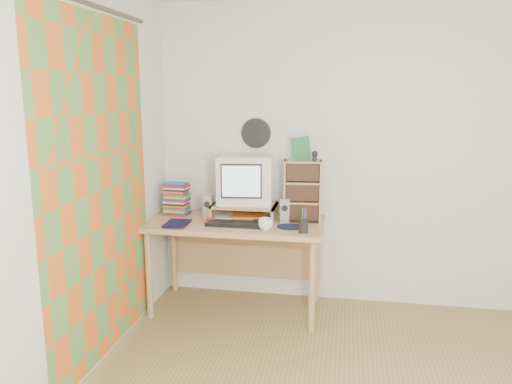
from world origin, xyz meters
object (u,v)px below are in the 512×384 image
at_px(desk, 238,235).
at_px(cd_rack, 302,191).
at_px(dvd_stack, 177,199).
at_px(diary, 166,222).
at_px(keyboard, 234,224).
at_px(mug, 266,224).
at_px(crt_monitor, 245,179).

distance_m(desk, cd_rack, 0.65).
bearing_deg(dvd_stack, diary, -82.59).
xyz_separation_m(keyboard, diary, (-0.53, -0.06, 0.01)).
xyz_separation_m(desk, keyboard, (0.02, -0.20, 0.15)).
relative_size(cd_rack, mug, 4.40).
relative_size(desk, mug, 12.53).
distance_m(crt_monitor, diary, 0.72).
bearing_deg(dvd_stack, keyboard, -21.86).
bearing_deg(keyboard, cd_rack, 24.52).
distance_m(keyboard, diary, 0.54).
height_order(desk, diary, diary).
bearing_deg(crt_monitor, diary, -156.42).
bearing_deg(cd_rack, desk, 179.72).
bearing_deg(dvd_stack, crt_monitor, 5.31).
xyz_separation_m(keyboard, dvd_stack, (-0.56, 0.26, 0.12)).
xyz_separation_m(crt_monitor, diary, (-0.57, -0.34, -0.30)).
bearing_deg(diary, mug, -2.99).
bearing_deg(mug, dvd_stack, 157.57).
bearing_deg(crt_monitor, dvd_stack, 174.38).
bearing_deg(desk, crt_monitor, 60.74).
distance_m(keyboard, mug, 0.27).
bearing_deg(desk, dvd_stack, 173.06).
xyz_separation_m(dvd_stack, diary, (0.02, -0.32, -0.11)).
bearing_deg(keyboard, dvd_stack, 154.34).
relative_size(keyboard, mug, 3.86).
xyz_separation_m(crt_monitor, mug, (0.23, -0.36, -0.27)).
height_order(mug, diary, mug).
bearing_deg(mug, desk, 135.59).
relative_size(desk, diary, 6.49).
xyz_separation_m(cd_rack, diary, (-1.04, -0.30, -0.22)).
xyz_separation_m(desk, crt_monitor, (0.05, 0.09, 0.45)).
distance_m(cd_rack, mug, 0.44).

